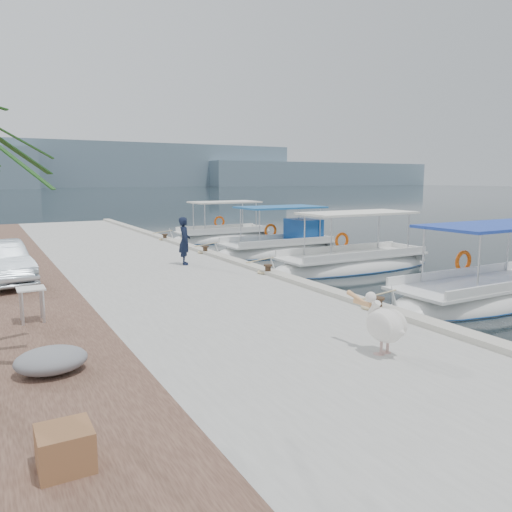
% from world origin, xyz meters
% --- Properties ---
extents(ground, '(400.00, 400.00, 0.00)m').
position_xyz_m(ground, '(0.00, 0.00, 0.00)').
color(ground, black).
rests_on(ground, ground).
extents(concrete_quay, '(6.00, 40.00, 0.50)m').
position_xyz_m(concrete_quay, '(-3.00, 5.00, 0.25)').
color(concrete_quay, '#9A9994').
rests_on(concrete_quay, ground).
extents(quay_curb, '(0.44, 40.00, 0.12)m').
position_xyz_m(quay_curb, '(-0.22, 5.00, 0.56)').
color(quay_curb, '#ACA898').
rests_on(quay_curb, concrete_quay).
extents(distant_hills, '(330.00, 60.00, 18.00)m').
position_xyz_m(distant_hills, '(29.61, 201.49, 7.61)').
color(distant_hills, slate).
rests_on(distant_hills, ground).
extents(fishing_caique_b, '(7.60, 2.45, 2.83)m').
position_xyz_m(fishing_caique_b, '(4.39, -2.88, 0.12)').
color(fishing_caique_b, white).
rests_on(fishing_caique_b, ground).
extents(fishing_caique_c, '(7.56, 2.26, 2.83)m').
position_xyz_m(fishing_caique_c, '(4.37, 3.07, 0.12)').
color(fishing_caique_c, white).
rests_on(fishing_caique_c, ground).
extents(fishing_caique_d, '(6.46, 2.43, 2.83)m').
position_xyz_m(fishing_caique_d, '(3.92, 7.77, 0.20)').
color(fishing_caique_d, white).
rests_on(fishing_caique_d, ground).
extents(fishing_caique_e, '(6.28, 2.25, 2.83)m').
position_xyz_m(fishing_caique_e, '(3.73, 13.59, 0.13)').
color(fishing_caique_e, white).
rests_on(fishing_caique_e, ground).
extents(mooring_bollards, '(0.28, 20.28, 0.33)m').
position_xyz_m(mooring_bollards, '(-0.35, 1.50, 0.69)').
color(mooring_bollards, black).
rests_on(mooring_bollards, concrete_quay).
extents(pelican, '(0.50, 1.33, 1.03)m').
position_xyz_m(pelican, '(-2.21, -5.65, 1.03)').
color(pelican, tan).
rests_on(pelican, concrete_quay).
extents(fisherman, '(0.55, 0.70, 1.68)m').
position_xyz_m(fisherman, '(-1.96, 4.55, 1.34)').
color(fisherman, black).
rests_on(fisherman, concrete_quay).
extents(wooden_crate, '(0.55, 0.55, 0.44)m').
position_xyz_m(wooden_crate, '(-7.56, -6.65, 0.72)').
color(wooden_crate, brown).
rests_on(wooden_crate, cobblestone_strip).
extents(tarp_bundle, '(1.10, 0.90, 0.40)m').
position_xyz_m(tarp_bundle, '(-7.35, -3.79, 0.70)').
color(tarp_bundle, slate).
rests_on(tarp_bundle, cobblestone_strip).
extents(folding_table, '(0.55, 0.55, 0.73)m').
position_xyz_m(folding_table, '(-7.34, -0.60, 1.02)').
color(folding_table, silver).
rests_on(folding_table, cobblestone_strip).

